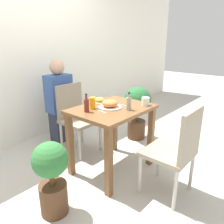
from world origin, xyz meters
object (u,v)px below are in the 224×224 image
object	(u,v)px
sauce_bottle	(129,103)
potted_plant_left	(52,175)
condiment_bottle	(87,105)
chair_far	(76,115)
chair_near	(176,148)
juice_glass	(92,103)
side_plate	(99,100)
potted_plant_right	(137,107)
person_figure	(60,102)
food_plate	(110,104)
drink_cup	(145,101)

from	to	relation	value
sauce_bottle	potted_plant_left	bearing A→B (deg)	172.03
condiment_bottle	chair_far	bearing A→B (deg)	59.78
chair_near	juice_glass	bearing A→B (deg)	-77.30
chair_near	juice_glass	world-z (taller)	chair_near
juice_glass	sauce_bottle	distance (m)	0.38
chair_near	sauce_bottle	size ratio (longest dim) A/B	4.64
chair_near	potted_plant_left	size ratio (longest dim) A/B	1.33
condiment_bottle	juice_glass	bearing A→B (deg)	16.41
potted_plant_left	side_plate	bearing A→B (deg)	18.30
potted_plant_right	juice_glass	bearing A→B (deg)	-172.46
chair_near	person_figure	world-z (taller)	person_figure
food_plate	sauce_bottle	xyz separation A→B (m)	(0.06, -0.20, 0.04)
condiment_bottle	potted_plant_left	world-z (taller)	condiment_bottle
chair_far	drink_cup	distance (m)	0.98
chair_far	potted_plant_left	distance (m)	1.17
food_plate	person_figure	bearing A→B (deg)	83.31
side_plate	sauce_bottle	world-z (taller)	sauce_bottle
potted_plant_left	potted_plant_right	distance (m)	1.75
person_figure	food_plate	bearing A→B (deg)	-96.69
drink_cup	potted_plant_right	bearing A→B (deg)	40.07
chair_near	food_plate	world-z (taller)	chair_near
juice_glass	potted_plant_right	size ratio (longest dim) A/B	0.15
potted_plant_right	person_figure	world-z (taller)	person_figure
food_plate	sauce_bottle	bearing A→B (deg)	-71.88
sauce_bottle	potted_plant_left	world-z (taller)	sauce_bottle
chair_far	person_figure	size ratio (longest dim) A/B	0.75
chair_far	juice_glass	world-z (taller)	chair_far
chair_far	side_plate	bearing A→B (deg)	-91.42
food_plate	sauce_bottle	world-z (taller)	sauce_bottle
food_plate	person_figure	distance (m)	1.08
food_plate	condiment_bottle	distance (m)	0.27
chair_far	potted_plant_left	world-z (taller)	chair_far
drink_cup	potted_plant_left	size ratio (longest dim) A/B	0.14
food_plate	drink_cup	distance (m)	0.39
chair_near	drink_cup	size ratio (longest dim) A/B	9.76
chair_far	person_figure	world-z (taller)	person_figure
chair_near	food_plate	bearing A→B (deg)	-86.00
chair_far	drink_cup	size ratio (longest dim) A/B	9.76
side_plate	juice_glass	world-z (taller)	juice_glass
food_plate	potted_plant_left	world-z (taller)	food_plate
side_plate	food_plate	bearing A→B (deg)	-107.58
chair_near	potted_plant_right	size ratio (longest dim) A/B	1.12
juice_glass	side_plate	bearing A→B (deg)	25.95
side_plate	potted_plant_left	world-z (taller)	side_plate
potted_plant_left	person_figure	xyz separation A→B (m)	(0.94, 1.13, 0.21)
person_figure	drink_cup	bearing A→B (deg)	-81.72
potted_plant_left	potted_plant_right	bearing A→B (deg)	10.82
juice_glass	potted_plant_left	bearing A→B (deg)	-164.27
chair_near	person_figure	bearing A→B (deg)	-92.29
potted_plant_left	juice_glass	bearing A→B (deg)	15.73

